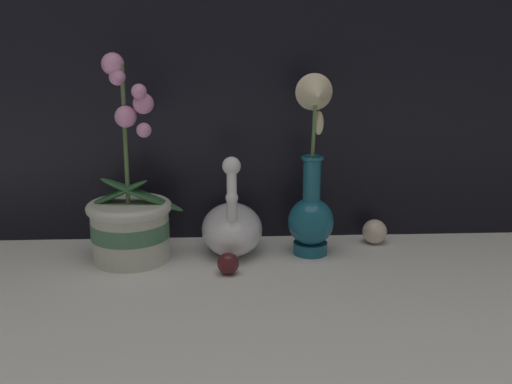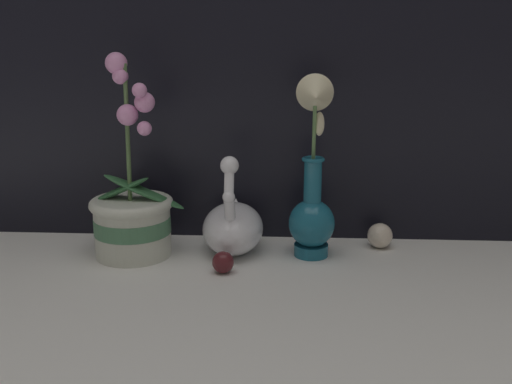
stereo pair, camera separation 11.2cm
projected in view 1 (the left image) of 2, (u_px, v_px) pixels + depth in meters
ground_plane at (251, 278)px, 1.05m from camera, size 2.80×2.80×0.00m
orchid_potted_plant at (130, 218)px, 1.12m from camera, size 0.20×0.16×0.38m
swan_figurine at (232, 226)px, 1.16m from camera, size 0.12×0.18×0.20m
blue_vase at (312, 191)px, 1.13m from camera, size 0.09×0.11×0.35m
glass_sphere at (375, 232)px, 1.22m from camera, size 0.05×0.05×0.05m
glass_bauble at (228, 263)px, 1.06m from camera, size 0.04×0.04×0.04m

